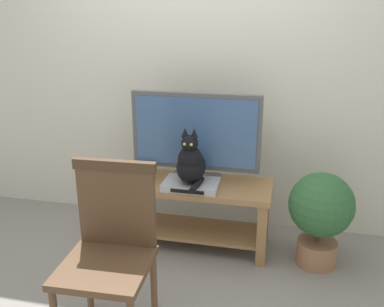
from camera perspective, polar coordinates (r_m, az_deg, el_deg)
The scene contains 9 objects.
ground_plane at distance 3.10m, azimuth -3.17°, elevation -16.64°, with size 12.00×12.00×0.00m, color gray.
back_wall at distance 3.56m, azimuth 1.04°, elevation 12.43°, with size 7.00×0.12×2.80m, color beige.
tv_stand at distance 3.33m, azimuth 0.19°, elevation -6.62°, with size 1.19×0.47×0.53m.
tv at distance 3.21m, azimuth 0.50°, elevation 2.52°, with size 0.99×0.20×0.68m.
media_box at distance 3.17m, azimuth -0.10°, elevation -4.19°, with size 0.41×0.27×0.05m.
cat at distance 3.09m, azimuth -0.15°, elevation -1.28°, with size 0.21×0.37×0.42m.
wooden_chair at distance 2.45m, azimuth -10.88°, elevation -11.43°, with size 0.49×0.50×1.01m.
book_stack at distance 3.34m, azimuth -7.05°, elevation -2.72°, with size 0.20×0.20×0.10m.
potted_plant at distance 3.19m, azimuth 16.89°, elevation -7.50°, with size 0.46×0.46×0.71m.
Camera 1 is at (0.71, -2.42, 1.79)m, focal length 39.71 mm.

